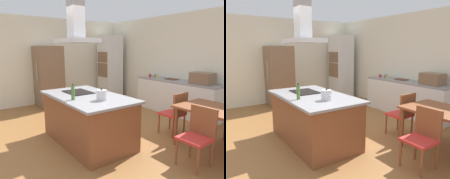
% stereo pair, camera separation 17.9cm
% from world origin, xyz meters
% --- Properties ---
extents(ground, '(16.00, 16.00, 0.00)m').
position_xyz_m(ground, '(0.00, 1.50, 0.00)').
color(ground, '#936033').
extents(wall_back, '(7.20, 0.10, 2.70)m').
position_xyz_m(wall_back, '(0.00, 3.25, 1.35)').
color(wall_back, silver).
rests_on(wall_back, ground).
extents(wall_left, '(0.10, 8.80, 2.70)m').
position_xyz_m(wall_left, '(-3.45, 1.00, 1.35)').
color(wall_left, silver).
rests_on(wall_left, ground).
extents(kitchen_island, '(1.93, 1.10, 0.90)m').
position_xyz_m(kitchen_island, '(0.00, 0.00, 0.45)').
color(kitchen_island, brown).
rests_on(kitchen_island, ground).
extents(cooktop, '(0.60, 0.44, 0.01)m').
position_xyz_m(cooktop, '(-0.35, 0.00, 0.91)').
color(cooktop, black).
rests_on(cooktop, kitchen_island).
extents(tea_kettle, '(0.23, 0.18, 0.20)m').
position_xyz_m(tea_kettle, '(0.46, 0.01, 0.99)').
color(tea_kettle, silver).
rests_on(tea_kettle, kitchen_island).
extents(olive_oil_bottle, '(0.06, 0.06, 0.27)m').
position_xyz_m(olive_oil_bottle, '(0.15, -0.36, 1.01)').
color(olive_oil_bottle, '#47722D').
rests_on(olive_oil_bottle, kitchen_island).
extents(back_counter, '(2.41, 0.62, 0.90)m').
position_xyz_m(back_counter, '(-0.15, 2.88, 0.45)').
color(back_counter, silver).
rests_on(back_counter, ground).
extents(countertop_microwave, '(0.50, 0.38, 0.28)m').
position_xyz_m(countertop_microwave, '(0.55, 2.88, 1.04)').
color(countertop_microwave, brown).
rests_on(countertop_microwave, back_counter).
extents(coffee_mug_red, '(0.08, 0.08, 0.09)m').
position_xyz_m(coffee_mug_red, '(-1.10, 2.82, 0.95)').
color(coffee_mug_red, red).
rests_on(coffee_mug_red, back_counter).
extents(coffee_mug_blue, '(0.08, 0.08, 0.09)m').
position_xyz_m(coffee_mug_blue, '(-0.97, 2.92, 0.95)').
color(coffee_mug_blue, '#2D56B2').
rests_on(coffee_mug_blue, back_counter).
extents(coffee_mug_yellow, '(0.08, 0.08, 0.09)m').
position_xyz_m(coffee_mug_yellow, '(-0.84, 2.84, 0.95)').
color(coffee_mug_yellow, gold).
rests_on(coffee_mug_yellow, back_counter).
extents(cutting_board, '(0.34, 0.24, 0.02)m').
position_xyz_m(cutting_board, '(-0.39, 2.93, 0.91)').
color(cutting_board, '#59331E').
rests_on(cutting_board, back_counter).
extents(wall_oven_stack, '(0.70, 0.66, 2.20)m').
position_xyz_m(wall_oven_stack, '(-2.90, 2.65, 1.10)').
color(wall_oven_stack, silver).
rests_on(wall_oven_stack, ground).
extents(refrigerator, '(0.80, 0.73, 1.82)m').
position_xyz_m(refrigerator, '(-2.98, 0.40, 0.91)').
color(refrigerator, brown).
rests_on(refrigerator, ground).
extents(dining_table, '(1.40, 0.90, 0.75)m').
position_xyz_m(dining_table, '(1.70, 1.59, 0.67)').
color(dining_table, brown).
rests_on(dining_table, ground).
extents(chair_at_left_end, '(0.42, 0.42, 0.89)m').
position_xyz_m(chair_at_left_end, '(0.79, 1.59, 0.51)').
color(chair_at_left_end, red).
rests_on(chair_at_left_end, ground).
extents(chair_facing_island, '(0.42, 0.42, 0.89)m').
position_xyz_m(chair_facing_island, '(1.70, 0.92, 0.51)').
color(chair_facing_island, red).
rests_on(chair_facing_island, ground).
extents(range_hood, '(0.90, 0.55, 0.78)m').
position_xyz_m(range_hood, '(-0.35, 0.00, 2.10)').
color(range_hood, '#ADADB2').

